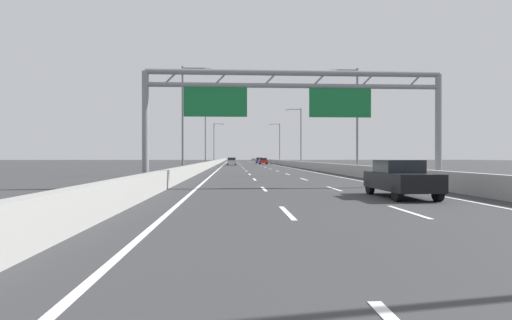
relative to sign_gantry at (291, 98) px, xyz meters
name	(u,v)px	position (x,y,z in m)	size (l,w,h in m)	color
ground_plane	(247,164)	(0.21, 77.01, -4.82)	(260.00, 260.00, 0.00)	#38383A
lane_dash_left_1	(287,213)	(-1.59, -10.49, -4.81)	(0.16, 3.00, 0.01)	white
lane_dash_left_2	(264,189)	(-1.59, -1.49, -4.81)	(0.16, 3.00, 0.01)	white
lane_dash_left_3	(255,179)	(-1.59, 7.51, -4.81)	(0.16, 3.00, 0.01)	white
lane_dash_left_4	(249,174)	(-1.59, 16.51, -4.81)	(0.16, 3.00, 0.01)	white
lane_dash_left_5	(246,171)	(-1.59, 25.51, -4.81)	(0.16, 3.00, 0.01)	white
lane_dash_left_6	(244,169)	(-1.59, 34.51, -4.81)	(0.16, 3.00, 0.01)	white
lane_dash_left_7	(243,167)	(-1.59, 43.51, -4.81)	(0.16, 3.00, 0.01)	white
lane_dash_left_8	(241,166)	(-1.59, 52.51, -4.81)	(0.16, 3.00, 0.01)	white
lane_dash_left_9	(240,165)	(-1.59, 61.51, -4.81)	(0.16, 3.00, 0.01)	white
lane_dash_left_10	(240,164)	(-1.59, 70.51, -4.81)	(0.16, 3.00, 0.01)	white
lane_dash_left_11	(239,164)	(-1.59, 79.51, -4.81)	(0.16, 3.00, 0.01)	white
lane_dash_left_12	(238,163)	(-1.59, 88.51, -4.81)	(0.16, 3.00, 0.01)	white
lane_dash_left_13	(238,163)	(-1.59, 97.51, -4.81)	(0.16, 3.00, 0.01)	white
lane_dash_left_14	(238,162)	(-1.59, 106.51, -4.81)	(0.16, 3.00, 0.01)	white
lane_dash_left_15	(237,162)	(-1.59, 115.51, -4.81)	(0.16, 3.00, 0.01)	white
lane_dash_left_16	(237,162)	(-1.59, 124.51, -4.81)	(0.16, 3.00, 0.01)	white
lane_dash_left_17	(237,161)	(-1.59, 133.51, -4.81)	(0.16, 3.00, 0.01)	white
lane_dash_right_1	(408,212)	(2.01, -10.49, -4.81)	(0.16, 3.00, 0.01)	white
lane_dash_right_2	(334,189)	(2.01, -1.49, -4.81)	(0.16, 3.00, 0.01)	white
lane_dash_right_3	(304,179)	(2.01, 7.51, -4.81)	(0.16, 3.00, 0.01)	white
lane_dash_right_4	(288,174)	(2.01, 16.51, -4.81)	(0.16, 3.00, 0.01)	white
lane_dash_right_5	(277,171)	(2.01, 25.51, -4.81)	(0.16, 3.00, 0.01)	white
lane_dash_right_6	(270,169)	(2.01, 34.51, -4.81)	(0.16, 3.00, 0.01)	white
lane_dash_right_7	(265,167)	(2.01, 43.51, -4.81)	(0.16, 3.00, 0.01)	white
lane_dash_right_8	(261,166)	(2.01, 52.51, -4.81)	(0.16, 3.00, 0.01)	white
lane_dash_right_9	(258,165)	(2.01, 61.51, -4.81)	(0.16, 3.00, 0.01)	white
lane_dash_right_10	(256,164)	(2.01, 70.51, -4.81)	(0.16, 3.00, 0.01)	white
lane_dash_right_11	(254,164)	(2.01, 79.51, -4.81)	(0.16, 3.00, 0.01)	white
lane_dash_right_12	(252,163)	(2.01, 88.51, -4.81)	(0.16, 3.00, 0.01)	white
lane_dash_right_13	(251,163)	(2.01, 97.51, -4.81)	(0.16, 3.00, 0.01)	white
lane_dash_right_14	(249,162)	(2.01, 106.51, -4.81)	(0.16, 3.00, 0.01)	white
lane_dash_right_15	(248,162)	(2.01, 115.51, -4.81)	(0.16, 3.00, 0.01)	white
lane_dash_right_16	(247,162)	(2.01, 124.51, -4.81)	(0.16, 3.00, 0.01)	white
lane_dash_right_17	(246,161)	(2.01, 133.51, -4.81)	(0.16, 3.00, 0.01)	white
edge_line_left	(224,165)	(-5.04, 65.01, -4.81)	(0.16, 176.00, 0.01)	white
edge_line_right	(274,165)	(5.46, 65.01, -4.81)	(0.16, 176.00, 0.01)	white
barrier_left	(219,161)	(-6.69, 87.01, -4.34)	(0.45, 220.00, 0.95)	#9E9E99
barrier_right	(272,161)	(7.11, 87.01, -4.34)	(0.45, 220.00, 0.95)	#9E9E99
sign_gantry	(291,98)	(0.00, 0.00, 0.00)	(16.41, 0.36, 6.36)	gray
streetlamp_left_mid	(185,114)	(-7.26, 14.05, 0.58)	(2.58, 0.28, 9.50)	slate
streetlamp_right_mid	(355,115)	(7.67, 14.05, 0.58)	(2.58, 0.28, 9.50)	slate
streetlamp_left_far	(207,133)	(-7.26, 44.67, 0.58)	(2.58, 0.28, 9.50)	slate
streetlamp_right_far	(300,134)	(7.67, 44.67, 0.58)	(2.58, 0.28, 9.50)	slate
streetlamp_left_distant	(215,141)	(-7.26, 75.28, 0.58)	(2.58, 0.28, 9.50)	slate
streetlamp_right_distant	(279,141)	(7.67, 75.28, 0.58)	(2.58, 0.28, 9.50)	slate
black_car	(400,178)	(3.58, -6.09, -4.05)	(1.73, 4.16, 1.51)	black
blue_car	(259,160)	(3.91, 88.44, -4.07)	(1.71, 4.24, 1.47)	#2347AD
silver_car	(232,161)	(-3.35, 60.14, -4.06)	(1.72, 4.63, 1.51)	#A8ADB2
red_car	(263,161)	(3.66, 70.43, -4.09)	(1.71, 4.26, 1.41)	red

